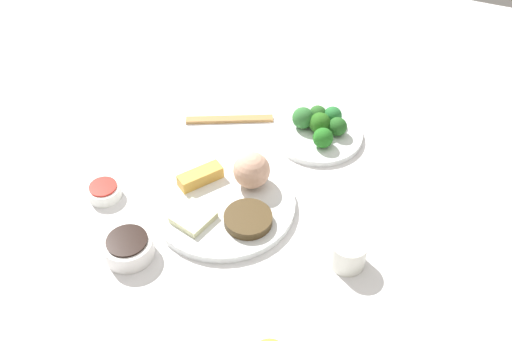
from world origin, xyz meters
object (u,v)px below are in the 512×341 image
(chopsticks_pair, at_px, (230,119))
(sauce_ramekin_sweet_and_sour, at_px, (104,192))
(broccoli_plate, at_px, (317,134))
(teacup, at_px, (348,253))
(main_plate, at_px, (224,204))
(soy_sauce_bowl, at_px, (129,248))

(chopsticks_pair, bearing_deg, sauce_ramekin_sweet_and_sour, -21.41)
(broccoli_plate, bearing_deg, teacup, 27.57)
(main_plate, distance_m, teacup, 0.27)
(broccoli_plate, distance_m, teacup, 0.35)
(main_plate, relative_size, sauce_ramekin_sweet_and_sour, 4.21)
(soy_sauce_bowl, relative_size, teacup, 1.38)
(broccoli_plate, relative_size, soy_sauce_bowl, 2.22)
(soy_sauce_bowl, height_order, sauce_ramekin_sweet_and_sour, soy_sauce_bowl)
(soy_sauce_bowl, distance_m, sauce_ramekin_sweet_and_sour, 0.17)
(teacup, bearing_deg, main_plate, -97.63)
(main_plate, relative_size, broccoli_plate, 1.40)
(teacup, xyz_separation_m, chopsticks_pair, (-0.29, -0.37, -0.02))
(main_plate, height_order, sauce_ramekin_sweet_and_sour, sauce_ramekin_sweet_and_sour)
(sauce_ramekin_sweet_and_sour, bearing_deg, teacup, 94.05)
(main_plate, relative_size, teacup, 4.30)
(soy_sauce_bowl, relative_size, chopsticks_pair, 0.45)
(sauce_ramekin_sweet_and_sour, relative_size, teacup, 1.02)
(main_plate, height_order, broccoli_plate, main_plate)
(main_plate, height_order, chopsticks_pair, main_plate)
(sauce_ramekin_sweet_and_sour, distance_m, chopsticks_pair, 0.34)
(main_plate, distance_m, sauce_ramekin_sweet_and_sour, 0.24)
(main_plate, distance_m, soy_sauce_bowl, 0.21)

